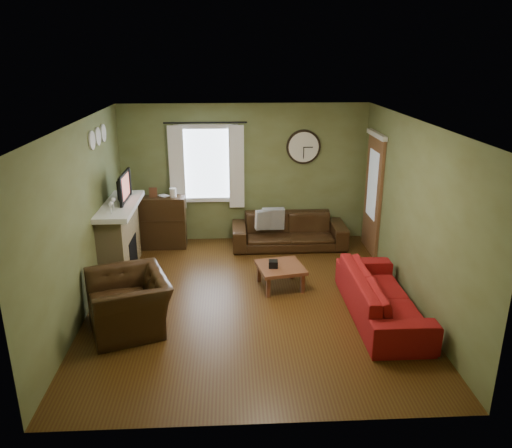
{
  "coord_description": "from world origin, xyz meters",
  "views": [
    {
      "loc": [
        -0.27,
        -6.59,
        3.47
      ],
      "look_at": [
        0.1,
        0.4,
        1.05
      ],
      "focal_mm": 35.0,
      "sensor_mm": 36.0,
      "label": 1
    }
  ],
  "objects_px": {
    "coffee_table": "(280,276)",
    "sofa_brown": "(289,231)",
    "bookshelf": "(164,222)",
    "armchair": "(129,302)",
    "sofa_red": "(382,296)"
  },
  "relations": [
    {
      "from": "sofa_red",
      "to": "coffee_table",
      "type": "height_order",
      "value": "sofa_red"
    },
    {
      "from": "bookshelf",
      "to": "sofa_brown",
      "type": "height_order",
      "value": "bookshelf"
    },
    {
      "from": "bookshelf",
      "to": "sofa_brown",
      "type": "relative_size",
      "value": 0.46
    },
    {
      "from": "sofa_brown",
      "to": "bookshelf",
      "type": "bearing_deg",
      "value": 177.69
    },
    {
      "from": "sofa_brown",
      "to": "armchair",
      "type": "relative_size",
      "value": 1.89
    },
    {
      "from": "sofa_brown",
      "to": "sofa_red",
      "type": "distance_m",
      "value": 2.85
    },
    {
      "from": "coffee_table",
      "to": "sofa_red",
      "type": "bearing_deg",
      "value": -36.93
    },
    {
      "from": "sofa_brown",
      "to": "sofa_red",
      "type": "bearing_deg",
      "value": -70.14
    },
    {
      "from": "coffee_table",
      "to": "sofa_brown",
      "type": "bearing_deg",
      "value": 79.11
    },
    {
      "from": "bookshelf",
      "to": "armchair",
      "type": "relative_size",
      "value": 0.87
    },
    {
      "from": "armchair",
      "to": "coffee_table",
      "type": "bearing_deg",
      "value": 96.86
    },
    {
      "from": "sofa_brown",
      "to": "sofa_red",
      "type": "xyz_separation_m",
      "value": [
        0.97,
        -2.68,
        0.0
      ]
    },
    {
      "from": "sofa_red",
      "to": "bookshelf",
      "type": "bearing_deg",
      "value": 49.87
    },
    {
      "from": "armchair",
      "to": "sofa_brown",
      "type": "bearing_deg",
      "value": 118.63
    },
    {
      "from": "sofa_red",
      "to": "coffee_table",
      "type": "distance_m",
      "value": 1.63
    }
  ]
}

